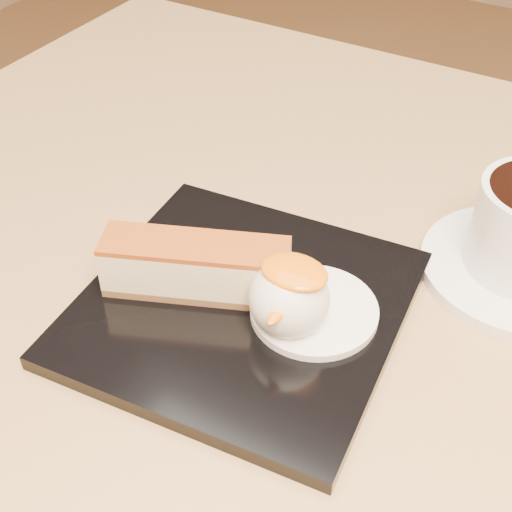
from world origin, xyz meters
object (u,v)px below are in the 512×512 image
Objects in this scene: dessert_plate at (242,307)px; ice_cream_scoop at (289,298)px; cheesecake at (196,267)px; table at (241,378)px.

ice_cream_scoop is at bearing -7.13° from dessert_plate.
dessert_plate is at bearing 172.87° from ice_cream_scoop.
table is at bearing 70.18° from cheesecake.
table is 5.89× the size of cheesecake.
cheesecake is at bearing -171.87° from dessert_plate.
cheesecake reaches higher than table.
dessert_plate is at bearing -56.07° from table.
cheesecake is at bearing 180.00° from ice_cream_scoop.
cheesecake is 0.08m from ice_cream_scoop.
dessert_plate is 0.05m from ice_cream_scoop.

